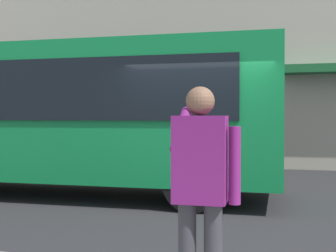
% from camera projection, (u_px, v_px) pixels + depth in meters
% --- Properties ---
extents(ground_plane, '(60.00, 60.00, 0.00)m').
position_uv_depth(ground_plane, '(202.00, 209.00, 7.91)').
color(ground_plane, '#232326').
extents(red_bus, '(9.05, 2.54, 3.08)m').
position_uv_depth(red_bus, '(60.00, 113.00, 9.38)').
color(red_bus, '#0F7238').
rests_on(red_bus, ground_plane).
extents(pedestrian_photographer, '(0.53, 0.52, 1.70)m').
position_uv_depth(pedestrian_photographer, '(201.00, 180.00, 3.42)').
color(pedestrian_photographer, '#2D2D33').
rests_on(pedestrian_photographer, sidewalk_curb).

